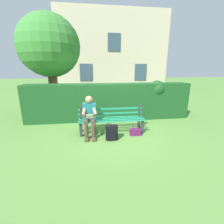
# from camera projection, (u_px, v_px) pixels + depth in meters

# --- Properties ---
(ground) EXTENTS (60.00, 60.00, 0.00)m
(ground) POSITION_uv_depth(u_px,v_px,m) (112.00, 132.00, 4.87)
(ground) COLOR #517F38
(park_bench) EXTENTS (2.02, 0.51, 0.82)m
(park_bench) POSITION_uv_depth(u_px,v_px,m) (111.00, 119.00, 4.82)
(park_bench) COLOR #2D3338
(park_bench) RESTS_ON ground
(person_seated) EXTENTS (0.44, 0.73, 1.17)m
(person_seated) POSITION_uv_depth(u_px,v_px,m) (90.00, 115.00, 4.52)
(person_seated) COLOR #1E6672
(person_seated) RESTS_ON ground
(hedge_backdrop) EXTENTS (6.20, 0.78, 1.49)m
(hedge_backdrop) POSITION_uv_depth(u_px,v_px,m) (110.00, 101.00, 6.01)
(hedge_backdrop) COLOR #19471E
(hedge_backdrop) RESTS_ON ground
(tree) EXTENTS (2.48, 2.36, 3.95)m
(tree) POSITION_uv_depth(u_px,v_px,m) (47.00, 48.00, 6.06)
(tree) COLOR brown
(tree) RESTS_ON ground
(building_facade) EXTENTS (8.05, 2.77, 5.97)m
(building_facade) POSITION_uv_depth(u_px,v_px,m) (112.00, 55.00, 12.29)
(building_facade) COLOR #BCAD93
(building_facade) RESTS_ON ground
(backpack) EXTENTS (0.33, 0.25, 0.42)m
(backpack) POSITION_uv_depth(u_px,v_px,m) (112.00, 133.00, 4.32)
(backpack) COLOR black
(backpack) RESTS_ON ground
(handbag) EXTENTS (0.31, 0.15, 0.35)m
(handbag) POSITION_uv_depth(u_px,v_px,m) (135.00, 132.00, 4.62)
(handbag) COLOR #59194C
(handbag) RESTS_ON ground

